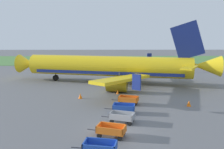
{
  "coord_description": "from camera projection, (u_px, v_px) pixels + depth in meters",
  "views": [
    {
      "loc": [
        -0.71,
        -21.48,
        9.19
      ],
      "look_at": [
        -0.25,
        14.94,
        2.8
      ],
      "focal_mm": 38.17,
      "sensor_mm": 36.0,
      "label": 1
    }
  ],
  "objects": [
    {
      "name": "grass_strip",
      "position": [
        111.0,
        60.0,
        81.32
      ],
      "size": [
        220.0,
        28.0,
        0.06
      ],
      "primitive_type": "cube",
      "color": "#518442",
      "rests_on": "ground"
    },
    {
      "name": "baggage_cart_far_end",
      "position": [
        128.0,
        100.0,
        30.9
      ],
      "size": [
        3.61,
        2.08,
        1.07
      ],
      "color": "orange",
      "rests_on": "ground"
    },
    {
      "name": "traffic_cone_mid_apron",
      "position": [
        118.0,
        92.0,
        36.23
      ],
      "size": [
        0.43,
        0.43,
        0.56
      ],
      "primitive_type": "cone",
      "color": "orange",
      "rests_on": "ground"
    },
    {
      "name": "baggage_cart_second_in_row",
      "position": [
        111.0,
        130.0,
        21.22
      ],
      "size": [
        3.61,
        2.09,
        1.07
      ],
      "color": "orange",
      "rests_on": "ground"
    },
    {
      "name": "baggage_cart_nearest",
      "position": [
        100.0,
        148.0,
        18.03
      ],
      "size": [
        3.63,
        1.83,
        1.07
      ],
      "color": "#234CB2",
      "rests_on": "ground"
    },
    {
      "name": "baggage_cart_fourth_in_row",
      "position": [
        124.0,
        108.0,
        27.48
      ],
      "size": [
        3.62,
        1.8,
        1.07
      ],
      "color": "#234CB2",
      "rests_on": "ground"
    },
    {
      "name": "traffic_cone_near_plane",
      "position": [
        189.0,
        103.0,
        30.13
      ],
      "size": [
        0.55,
        0.55,
        0.73
      ],
      "primitive_type": "cone",
      "color": "orange",
      "rests_on": "ground"
    },
    {
      "name": "baggage_cart_third_in_row",
      "position": [
        122.0,
        117.0,
        24.57
      ],
      "size": [
        3.6,
        2.14,
        1.07
      ],
      "color": "gray",
      "rests_on": "ground"
    },
    {
      "name": "airplane",
      "position": [
        114.0,
        67.0,
        43.66
      ],
      "size": [
        37.39,
        30.24,
        11.34
      ],
      "color": "yellow",
      "rests_on": "ground"
    },
    {
      "name": "ground_plane",
      "position": [
        117.0,
        130.0,
        22.75
      ],
      "size": [
        220.0,
        220.0,
        0.0
      ],
      "primitive_type": "plane",
      "color": "slate"
    },
    {
      "name": "traffic_cone_by_carts",
      "position": [
        80.0,
        96.0,
        33.71
      ],
      "size": [
        0.55,
        0.55,
        0.73
      ],
      "primitive_type": "cone",
      "color": "orange",
      "rests_on": "ground"
    }
  ]
}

